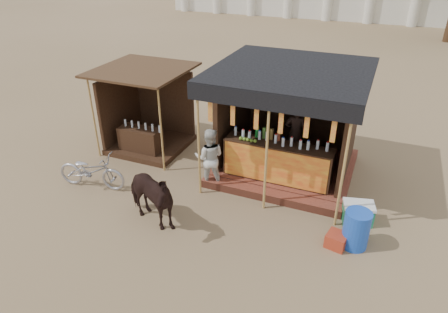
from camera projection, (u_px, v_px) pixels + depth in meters
ground at (194, 238)px, 8.21m from camera, size 120.00×120.00×0.00m
main_stall at (287, 136)px, 10.10m from camera, size 3.60×3.61×2.78m
secondary_stall at (145, 119)px, 11.50m from camera, size 2.40×2.40×2.38m
cow at (149, 197)px, 8.31m from camera, size 1.73×1.19×1.34m
motorbike at (91, 171)px, 9.69m from camera, size 1.80×0.87×0.91m
bystander at (209, 158)px, 9.66m from camera, size 0.87×0.77×1.50m
blue_barrel at (356, 229)px, 7.81m from camera, size 0.53×0.53×0.81m
red_crate at (337, 240)px, 7.92m from camera, size 0.45×0.45×0.29m
cooler at (358, 213)px, 8.57m from camera, size 0.73×0.58×0.46m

